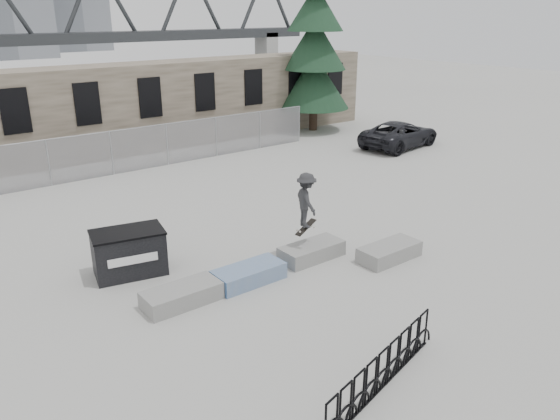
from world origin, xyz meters
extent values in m
plane|color=#A4A4A0|center=(0.00, 0.00, 0.00)|extent=(120.00, 120.00, 0.00)
cube|color=#655A4A|center=(0.00, 16.25, 2.25)|extent=(36.00, 2.50, 4.50)
cube|color=black|center=(-3.20, 14.98, 2.90)|extent=(1.20, 0.12, 2.00)
cube|color=black|center=(0.00, 14.98, 2.90)|extent=(1.20, 0.12, 2.00)
cube|color=black|center=(3.20, 14.98, 2.90)|extent=(1.20, 0.12, 2.00)
cube|color=black|center=(6.40, 14.98, 2.90)|extent=(1.20, 0.12, 2.00)
cube|color=black|center=(9.60, 14.98, 2.90)|extent=(1.20, 0.12, 2.00)
cube|color=black|center=(12.80, 14.98, 2.90)|extent=(1.20, 0.12, 2.00)
cube|color=black|center=(16.00, 14.98, 2.90)|extent=(1.20, 0.12, 2.00)
cylinder|color=gray|center=(-2.75, 12.50, 1.00)|extent=(0.06, 0.06, 2.00)
cylinder|color=gray|center=(0.00, 12.50, 1.00)|extent=(0.06, 0.06, 2.00)
cylinder|color=gray|center=(2.75, 12.50, 1.00)|extent=(0.06, 0.06, 2.00)
cylinder|color=gray|center=(5.50, 12.50, 1.00)|extent=(0.06, 0.06, 2.00)
cylinder|color=gray|center=(8.25, 12.50, 1.00)|extent=(0.06, 0.06, 2.00)
cylinder|color=gray|center=(11.00, 12.50, 1.00)|extent=(0.06, 0.06, 2.00)
cube|color=#99999E|center=(0.00, 12.50, 1.00)|extent=(22.00, 0.02, 2.00)
cylinder|color=gray|center=(0.00, 12.50, 2.00)|extent=(22.00, 0.04, 0.04)
cube|color=gray|center=(-3.10, 0.16, 0.23)|extent=(2.00, 0.90, 0.46)
cube|color=#2D471E|center=(-3.10, 0.16, 0.40)|extent=(1.76, 0.66, 0.10)
cube|color=#3662A4|center=(-1.08, 0.08, 0.23)|extent=(2.00, 0.90, 0.46)
cube|color=#2D471E|center=(-1.08, 0.08, 0.40)|extent=(1.76, 0.66, 0.10)
cube|color=gray|center=(1.30, 0.18, 0.23)|extent=(2.00, 0.90, 0.46)
cube|color=#2D471E|center=(1.30, 0.18, 0.40)|extent=(1.76, 0.66, 0.10)
cube|color=gray|center=(3.12, -1.29, 0.23)|extent=(2.00, 0.90, 0.46)
cube|color=#2D471E|center=(3.12, -1.29, 0.40)|extent=(1.76, 0.66, 0.10)
cube|color=black|center=(-3.45, 2.59, 0.63)|extent=(2.13, 1.55, 1.25)
cube|color=black|center=(-3.45, 2.59, 1.27)|extent=(2.19, 1.60, 0.06)
cube|color=white|center=(-3.57, 2.00, 0.68)|extent=(1.32, 0.31, 0.24)
cube|color=black|center=(-1.58, -5.27, 0.02)|extent=(3.95, 1.00, 0.04)
torus|color=black|center=(-3.33, -5.68, 0.45)|extent=(0.88, 0.25, 0.89)
torus|color=black|center=(-2.89, -5.58, 0.45)|extent=(0.88, 0.25, 0.89)
torus|color=black|center=(-2.45, -5.47, 0.45)|extent=(0.88, 0.25, 0.89)
torus|color=black|center=(-2.01, -5.37, 0.45)|extent=(0.88, 0.25, 0.89)
torus|color=black|center=(-1.58, -5.27, 0.45)|extent=(0.88, 0.25, 0.89)
torus|color=black|center=(-1.14, -5.16, 0.45)|extent=(0.88, 0.25, 0.89)
torus|color=black|center=(-0.70, -5.06, 0.45)|extent=(0.88, 0.25, 0.89)
torus|color=black|center=(-0.26, -4.95, 0.45)|extent=(0.88, 0.25, 0.89)
torus|color=black|center=(0.18, -4.85, 0.45)|extent=(0.88, 0.25, 0.89)
cylinder|color=#38281E|center=(13.68, 14.37, 1.06)|extent=(0.50, 0.50, 2.11)
cone|color=black|center=(13.68, 14.37, 3.00)|extent=(4.33, 4.33, 3.20)
cone|color=black|center=(13.68, 14.37, 5.20)|extent=(3.79, 3.79, 3.00)
cone|color=black|center=(13.68, 14.37, 7.20)|extent=(3.33, 3.33, 2.60)
cube|color=#2D3033|center=(10.00, 55.00, 4.00)|extent=(70.00, 3.00, 1.20)
cube|color=gray|center=(40.00, 55.00, 2.00)|extent=(2.00, 3.00, 4.00)
imported|color=black|center=(14.45, 8.06, 0.71)|extent=(5.36, 3.01, 1.41)
imported|color=#292A2C|center=(1.18, 0.33, 1.85)|extent=(0.90, 1.20, 1.65)
cube|color=black|center=(1.18, 0.33, 1.00)|extent=(0.77, 0.30, 0.34)
cylinder|color=beige|center=(0.90, 0.26, 0.95)|extent=(0.06, 0.03, 0.06)
cylinder|color=beige|center=(0.90, 0.40, 0.95)|extent=(0.06, 0.03, 0.06)
cylinder|color=beige|center=(1.46, 0.26, 0.95)|extent=(0.06, 0.03, 0.06)
cylinder|color=beige|center=(1.46, 0.40, 0.95)|extent=(0.06, 0.03, 0.06)
camera|label=1|loc=(-8.65, -11.12, 7.10)|focal=35.00mm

